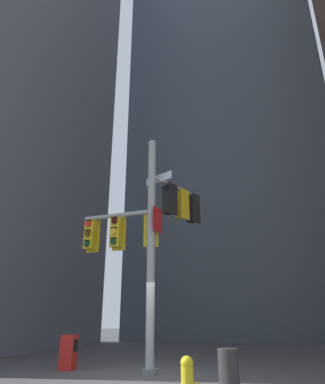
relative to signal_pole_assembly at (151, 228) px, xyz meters
name	(u,v)px	position (x,y,z in m)	size (l,w,h in m)	color
ground	(149,375)	(0.15, -0.53, -4.37)	(120.00, 120.00, 0.00)	#474749
building_mid_block	(222,86)	(2.06, 23.13, 23.11)	(17.00, 17.00, 54.96)	#4C5460
signal_pole_assembly	(151,228)	(0.00, 0.00, 0.00)	(3.83, 2.70, 7.35)	#9EA0A3
fire_hydrant	(187,380)	(1.86, -4.14, -3.94)	(0.33, 0.23, 0.82)	yellow
newspaper_box	(69,352)	(-2.55, -0.21, -3.87)	(0.45, 0.36, 1.00)	red
trash_bin	(229,370)	(2.47, -2.51, -3.95)	(0.44, 0.44, 0.84)	#2D2D2D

